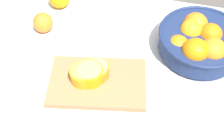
{
  "coord_description": "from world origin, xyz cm",
  "views": [
    {
      "loc": [
        11.72,
        -58.11,
        78.02
      ],
      "look_at": [
        -2.04,
        -1.04,
        5.52
      ],
      "focal_mm": 49.04,
      "sensor_mm": 36.0,
      "label": 1
    }
  ],
  "objects_px": {
    "fruit_bowl": "(200,41)",
    "orange_half_0": "(96,71)",
    "spoon": "(139,21)",
    "cutting_board": "(98,82)",
    "orange_half_1": "(90,74)",
    "loose_orange_1": "(43,23)",
    "orange_half_2": "(83,75)"
  },
  "relations": [
    {
      "from": "orange_half_2",
      "to": "loose_orange_1",
      "type": "bearing_deg",
      "value": 136.86
    },
    {
      "from": "cutting_board",
      "to": "fruit_bowl",
      "type": "bearing_deg",
      "value": 35.97
    },
    {
      "from": "orange_half_0",
      "to": "orange_half_1",
      "type": "xyz_separation_m",
      "value": [
        -0.01,
        -0.02,
        0.0
      ]
    },
    {
      "from": "cutting_board",
      "to": "spoon",
      "type": "relative_size",
      "value": 2.12
    },
    {
      "from": "fruit_bowl",
      "to": "loose_orange_1",
      "type": "bearing_deg",
      "value": -177.86
    },
    {
      "from": "fruit_bowl",
      "to": "spoon",
      "type": "height_order",
      "value": "fruit_bowl"
    },
    {
      "from": "spoon",
      "to": "orange_half_1",
      "type": "bearing_deg",
      "value": -106.95
    },
    {
      "from": "orange_half_0",
      "to": "orange_half_1",
      "type": "distance_m",
      "value": 0.02
    },
    {
      "from": "loose_orange_1",
      "to": "spoon",
      "type": "height_order",
      "value": "loose_orange_1"
    },
    {
      "from": "cutting_board",
      "to": "loose_orange_1",
      "type": "relative_size",
      "value": 4.19
    },
    {
      "from": "cutting_board",
      "to": "spoon",
      "type": "bearing_deg",
      "value": 77.18
    },
    {
      "from": "orange_half_0",
      "to": "spoon",
      "type": "relative_size",
      "value": 0.57
    },
    {
      "from": "fruit_bowl",
      "to": "cutting_board",
      "type": "height_order",
      "value": "fruit_bowl"
    },
    {
      "from": "cutting_board",
      "to": "orange_half_1",
      "type": "relative_size",
      "value": 3.61
    },
    {
      "from": "orange_half_0",
      "to": "spoon",
      "type": "height_order",
      "value": "orange_half_0"
    },
    {
      "from": "fruit_bowl",
      "to": "loose_orange_1",
      "type": "distance_m",
      "value": 0.55
    },
    {
      "from": "fruit_bowl",
      "to": "orange_half_0",
      "type": "relative_size",
      "value": 3.58
    },
    {
      "from": "orange_half_1",
      "to": "loose_orange_1",
      "type": "distance_m",
      "value": 0.3
    },
    {
      "from": "fruit_bowl",
      "to": "loose_orange_1",
      "type": "xyz_separation_m",
      "value": [
        -0.55,
        -0.02,
        -0.02
      ]
    },
    {
      "from": "cutting_board",
      "to": "orange_half_1",
      "type": "height_order",
      "value": "orange_half_1"
    },
    {
      "from": "fruit_bowl",
      "to": "orange_half_0",
      "type": "height_order",
      "value": "fruit_bowl"
    },
    {
      "from": "cutting_board",
      "to": "orange_half_1",
      "type": "bearing_deg",
      "value": 175.31
    },
    {
      "from": "cutting_board",
      "to": "spoon",
      "type": "distance_m",
      "value": 0.33
    },
    {
      "from": "loose_orange_1",
      "to": "fruit_bowl",
      "type": "bearing_deg",
      "value": 2.14
    },
    {
      "from": "cutting_board",
      "to": "orange_half_2",
      "type": "xyz_separation_m",
      "value": [
        -0.04,
        -0.0,
        0.03
      ]
    },
    {
      "from": "loose_orange_1",
      "to": "spoon",
      "type": "xyz_separation_m",
      "value": [
        0.33,
        0.13,
        -0.03
      ]
    },
    {
      "from": "orange_half_0",
      "to": "loose_orange_1",
      "type": "height_order",
      "value": "loose_orange_1"
    },
    {
      "from": "cutting_board",
      "to": "loose_orange_1",
      "type": "bearing_deg",
      "value": 142.74
    },
    {
      "from": "orange_half_0",
      "to": "cutting_board",
      "type": "bearing_deg",
      "value": -65.98
    },
    {
      "from": "fruit_bowl",
      "to": "orange_half_2",
      "type": "bearing_deg",
      "value": -147.05
    },
    {
      "from": "orange_half_2",
      "to": "spoon",
      "type": "relative_size",
      "value": 0.57
    },
    {
      "from": "orange_half_0",
      "to": "orange_half_1",
      "type": "bearing_deg",
      "value": -128.51
    }
  ]
}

